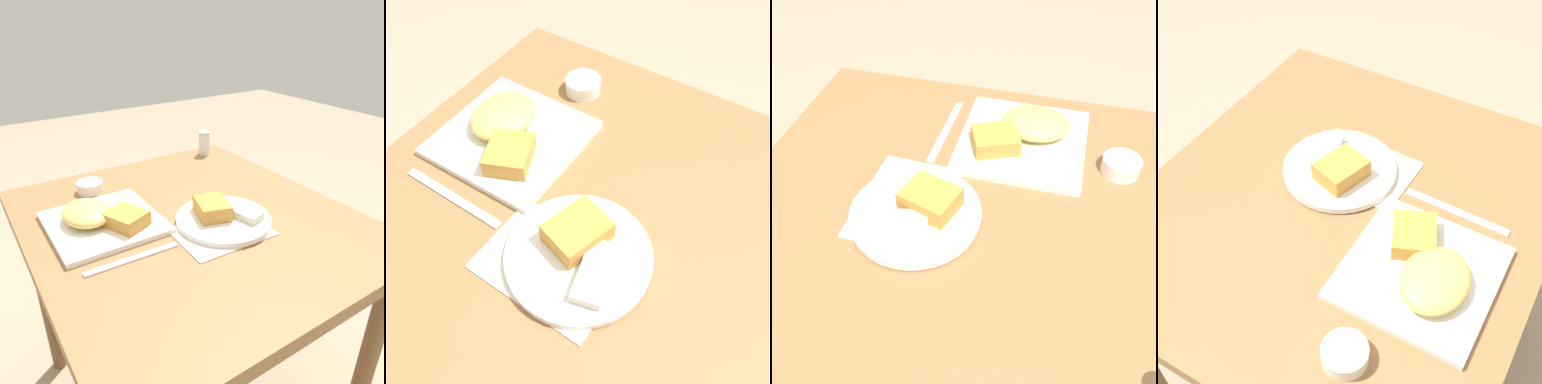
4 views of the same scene
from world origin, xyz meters
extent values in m
plane|color=gray|center=(0.00, 0.00, 0.00)|extent=(8.00, 8.00, 0.00)
cube|color=olive|center=(0.00, 0.00, 0.70)|extent=(0.87, 0.80, 0.04)
cylinder|color=brown|center=(-0.38, -0.34, 0.34)|extent=(0.05, 0.05, 0.68)
cylinder|color=brown|center=(-0.38, 0.34, 0.34)|extent=(0.05, 0.05, 0.68)
cube|color=beige|center=(0.10, 0.02, 0.72)|extent=(0.17, 0.23, 0.00)
cube|color=white|center=(-0.08, -0.20, 0.72)|extent=(0.27, 0.27, 0.01)
ellipsoid|color=#EAC660|center=(-0.10, -0.24, 0.75)|extent=(0.15, 0.12, 0.04)
cube|color=#C68938|center=(-0.03, -0.16, 0.75)|extent=(0.12, 0.11, 0.04)
cylinder|color=white|center=(0.07, 0.06, 0.72)|extent=(0.24, 0.24, 0.01)
cube|color=#C68938|center=(0.05, 0.04, 0.75)|extent=(0.12, 0.10, 0.04)
cube|color=beige|center=(0.09, 0.10, 0.74)|extent=(0.12, 0.07, 0.02)
cylinder|color=white|center=(-0.29, -0.17, 0.73)|extent=(0.08, 0.08, 0.03)
cylinder|color=#D1B775|center=(-0.29, -0.17, 0.74)|extent=(0.06, 0.06, 0.00)
cube|color=silver|center=(0.09, -0.20, 0.72)|extent=(0.02, 0.22, 0.00)
camera|label=1|loc=(0.72, -0.46, 1.21)|focal=35.00mm
camera|label=2|loc=(0.38, 0.25, 1.36)|focal=42.00mm
camera|label=3|loc=(-0.15, 0.56, 1.34)|focal=42.00mm
camera|label=4|loc=(-0.63, -0.37, 1.52)|focal=50.00mm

